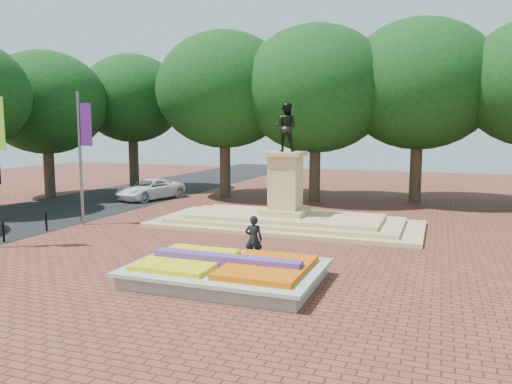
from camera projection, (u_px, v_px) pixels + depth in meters
ground at (223, 264)px, 18.91m from camera, size 90.00×90.00×0.00m
asphalt_street at (21, 217)px, 28.74m from camera, size 9.00×90.00×0.02m
flower_bed at (227, 271)px, 16.65m from camera, size 6.30×4.30×0.91m
monument at (285, 209)px, 26.24m from camera, size 14.00×6.00×6.40m
tree_row_back at (362, 105)px, 34.00m from camera, size 44.80×8.80×10.43m
van at (150, 189)px, 36.03m from camera, size 3.79×5.71×1.46m
pedestrian at (254, 239)px, 18.95m from camera, size 0.75×0.57×1.83m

